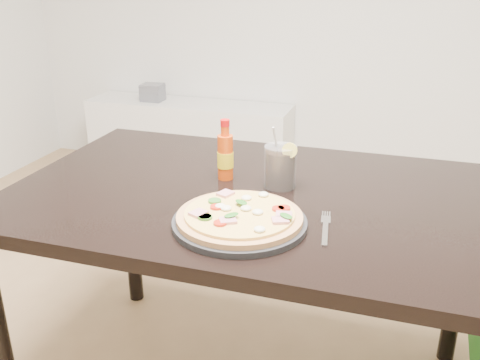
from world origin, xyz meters
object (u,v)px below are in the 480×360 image
(plate, at_px, (240,223))
(pizza, at_px, (240,216))
(fork, at_px, (325,227))
(media_console, at_px, (189,138))
(dining_table, at_px, (252,217))
(cola_cup, at_px, (280,167))
(hot_sauce_bottle, at_px, (225,156))

(plate, xyz_separation_m, pizza, (0.00, 0.00, 0.02))
(fork, height_order, media_console, fork)
(dining_table, height_order, pizza, pizza)
(cola_cup, relative_size, media_console, 0.13)
(cola_cup, bearing_deg, pizza, -96.86)
(plate, distance_m, cola_cup, 0.29)
(hot_sauce_bottle, relative_size, fork, 0.99)
(hot_sauce_bottle, bearing_deg, fork, -34.69)
(plate, relative_size, cola_cup, 1.84)
(plate, xyz_separation_m, hot_sauce_bottle, (-0.14, 0.29, 0.07))
(plate, bearing_deg, dining_table, 98.12)
(hot_sauce_bottle, xyz_separation_m, fork, (0.35, -0.24, -0.07))
(pizza, bearing_deg, dining_table, 98.21)
(plate, bearing_deg, media_console, 116.23)
(dining_table, xyz_separation_m, media_console, (-1.01, 1.89, -0.42))
(dining_table, relative_size, media_console, 1.00)
(plate, height_order, fork, plate)
(dining_table, bearing_deg, plate, -81.88)
(cola_cup, relative_size, fork, 0.98)
(pizza, bearing_deg, plate, -120.26)
(pizza, distance_m, media_console, 2.41)
(dining_table, distance_m, plate, 0.24)
(media_console, bearing_deg, pizza, -63.76)
(plate, distance_m, media_console, 2.41)
(media_console, bearing_deg, plate, -63.77)
(cola_cup, bearing_deg, dining_table, -138.34)
(hot_sauce_bottle, xyz_separation_m, cola_cup, (0.17, -0.01, -0.01))
(plate, bearing_deg, cola_cup, 83.09)
(plate, height_order, media_console, plate)
(dining_table, height_order, media_console, dining_table)
(dining_table, relative_size, cola_cup, 7.58)
(pizza, relative_size, hot_sauce_bottle, 1.70)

